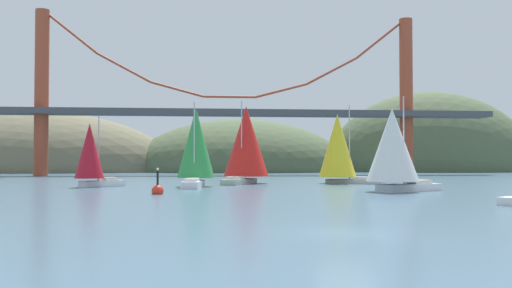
{
  "coord_description": "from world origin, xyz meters",
  "views": [
    {
      "loc": [
        -6.17,
        -23.49,
        3.07
      ],
      "look_at": [
        0.0,
        38.9,
        4.9
      ],
      "focal_mm": 39.86,
      "sensor_mm": 36.0,
      "label": 1
    }
  ],
  "objects": [
    {
      "name": "ground_plane",
      "position": [
        0.0,
        0.0,
        0.0
      ],
      "size": [
        360.0,
        360.0,
        0.0
      ],
      "primitive_type": "plane",
      "color": "#426075"
    },
    {
      "name": "channel_buoy",
      "position": [
        -10.01,
        29.02,
        0.37
      ],
      "size": [
        1.1,
        1.1,
        2.64
      ],
      "color": "red",
      "rests_on": "ground_plane"
    },
    {
      "name": "sailboat_red_spinnaker",
      "position": [
        -0.08,
        51.81,
        5.47
      ],
      "size": [
        7.93,
        10.26,
        10.87
      ],
      "color": "#B7B2A8",
      "rests_on": "ground_plane"
    },
    {
      "name": "headland_center",
      "position": [
        5.0,
        135.0,
        0.0
      ],
      "size": [
        61.54,
        44.0,
        29.04
      ],
      "primitive_type": "ellipsoid",
      "color": "#4C5B3D",
      "rests_on": "ground_plane"
    },
    {
      "name": "sailboat_green_sail",
      "position": [
        -6.66,
        43.16,
        4.83
      ],
      "size": [
        4.83,
        8.67,
        9.78
      ],
      "color": "white",
      "rests_on": "ground_plane"
    },
    {
      "name": "suspension_bridge",
      "position": [
        0.0,
        95.0,
        14.71
      ],
      "size": [
        112.4,
        6.0,
        33.99
      ],
      "color": "#A34228",
      "rests_on": "ground_plane"
    },
    {
      "name": "sailboat_yellow_sail",
      "position": [
        12.23,
        50.76,
        4.86
      ],
      "size": [
        9.21,
        7.7,
        10.4
      ],
      "color": "#B7B2A8",
      "rests_on": "ground_plane"
    },
    {
      "name": "headland_right",
      "position": [
        60.0,
        135.0,
        0.0
      ],
      "size": [
        60.62,
        44.0,
        45.8
      ],
      "primitive_type": "ellipsoid",
      "color": "#4C5B3D",
      "rests_on": "ground_plane"
    },
    {
      "name": "headland_left",
      "position": [
        -55.0,
        135.0,
        0.0
      ],
      "size": [
        85.7,
        44.0,
        33.84
      ],
      "primitive_type": "ellipsoid",
      "color": "#6B664C",
      "rests_on": "ground_plane"
    },
    {
      "name": "sailboat_white_mainsail",
      "position": [
        12.58,
        30.12,
        4.33
      ],
      "size": [
        9.23,
        7.09,
        9.45
      ],
      "color": "white",
      "rests_on": "ground_plane"
    },
    {
      "name": "sailboat_crimson_sail",
      "position": [
        -18.63,
        43.04,
        3.86
      ],
      "size": [
        6.05,
        6.08,
        8.26
      ],
      "color": "white",
      "rests_on": "ground_plane"
    }
  ]
}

